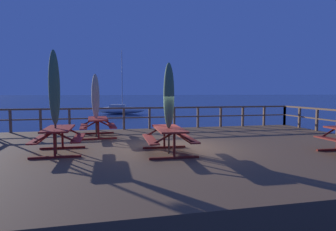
{
  "coord_description": "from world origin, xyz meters",
  "views": [
    {
      "loc": [
        -2.22,
        -9.12,
        2.61
      ],
      "look_at": [
        0.0,
        0.77,
        1.8
      ],
      "focal_mm": 30.58,
      "sensor_mm": 36.0,
      "label": 1
    }
  ],
  "objects": [
    {
      "name": "picnic_table_back_left",
      "position": [
        -0.34,
        -0.86,
        1.36
      ],
      "size": [
        1.46,
        1.95,
        0.78
      ],
      "color": "maroon",
      "rests_on": "wooden_deck"
    },
    {
      "name": "patio_umbrella_tall_back_right",
      "position": [
        -2.55,
        2.99,
        2.44
      ],
      "size": [
        0.32,
        0.32,
        2.58
      ],
      "color": "#4C3828",
      "rests_on": "wooden_deck"
    },
    {
      "name": "railing_waterside_far",
      "position": [
        0.0,
        4.98,
        1.52
      ],
      "size": [
        15.36,
        0.1,
        1.09
      ],
      "color": "brown",
      "rests_on": "wooden_deck"
    },
    {
      "name": "patio_umbrella_short_mid",
      "position": [
        -3.63,
        -0.21,
        2.74
      ],
      "size": [
        0.32,
        0.32,
        3.06
      ],
      "color": "#4C3828",
      "rests_on": "wooden_deck"
    },
    {
      "name": "sailboat_distant",
      "position": [
        -0.3,
        26.43,
        0.51
      ],
      "size": [
        6.23,
        3.27,
        7.72
      ],
      "color": "white",
      "rests_on": "ground"
    },
    {
      "name": "picnic_table_front_right",
      "position": [
        -3.56,
        -0.13,
        1.35
      ],
      "size": [
        1.43,
        1.76,
        0.78
      ],
      "color": "maroon",
      "rests_on": "wooden_deck"
    },
    {
      "name": "wooden_deck",
      "position": [
        0.0,
        0.0,
        0.4
      ],
      "size": [
        15.56,
        10.25,
        0.8
      ],
      "primitive_type": "cube",
      "color": "brown",
      "rests_on": "ground"
    },
    {
      "name": "picnic_table_mid_left",
      "position": [
        -2.48,
        2.97,
        1.36
      ],
      "size": [
        1.48,
        2.01,
        0.78
      ],
      "color": "maroon",
      "rests_on": "wooden_deck"
    },
    {
      "name": "patio_umbrella_tall_back_left",
      "position": [
        -0.36,
        -0.94,
        2.51
      ],
      "size": [
        0.32,
        0.32,
        2.69
      ],
      "color": "#4C3828",
      "rests_on": "wooden_deck"
    },
    {
      "name": "ground_plane",
      "position": [
        0.0,
        0.0,
        0.0
      ],
      "size": [
        600.0,
        600.0,
        0.0
      ],
      "primitive_type": "plane",
      "color": "navy"
    }
  ]
}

